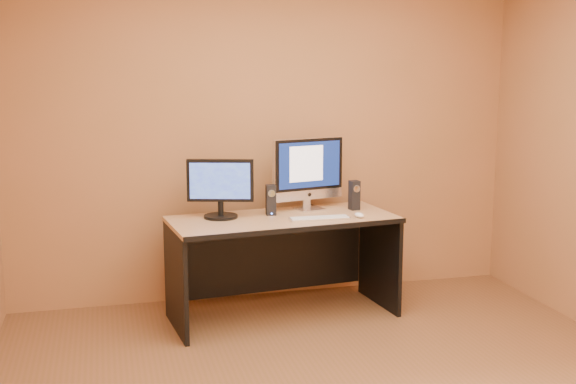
% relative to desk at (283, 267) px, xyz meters
% --- Properties ---
extents(walls, '(4.00, 4.00, 2.60)m').
position_rel_desk_xyz_m(walls, '(0.02, -1.44, 0.93)').
color(walls, '#A46842').
rests_on(walls, ground).
extents(desk, '(1.68, 0.87, 0.74)m').
position_rel_desk_xyz_m(desk, '(0.00, 0.00, 0.00)').
color(desk, tan).
rests_on(desk, ground).
extents(imac, '(0.61, 0.33, 0.55)m').
position_rel_desk_xyz_m(imac, '(0.26, 0.22, 0.65)').
color(imac, silver).
rests_on(imac, desk).
extents(second_monitor, '(0.53, 0.36, 0.42)m').
position_rel_desk_xyz_m(second_monitor, '(-0.44, 0.10, 0.58)').
color(second_monitor, black).
rests_on(second_monitor, desk).
extents(speaker_left, '(0.07, 0.08, 0.22)m').
position_rel_desk_xyz_m(speaker_left, '(-0.07, 0.10, 0.48)').
color(speaker_left, black).
rests_on(speaker_left, desk).
extents(speaker_right, '(0.08, 0.08, 0.22)m').
position_rel_desk_xyz_m(speaker_right, '(0.59, 0.13, 0.48)').
color(speaker_right, black).
rests_on(speaker_right, desk).
extents(keyboard, '(0.44, 0.13, 0.02)m').
position_rel_desk_xyz_m(keyboard, '(0.23, -0.13, 0.38)').
color(keyboard, silver).
rests_on(keyboard, desk).
extents(mouse, '(0.07, 0.11, 0.04)m').
position_rel_desk_xyz_m(mouse, '(0.53, -0.14, 0.39)').
color(mouse, white).
rests_on(mouse, desk).
extents(cable_a, '(0.07, 0.21, 0.01)m').
position_rel_desk_xyz_m(cable_a, '(0.34, 0.30, 0.38)').
color(cable_a, black).
rests_on(cable_a, desk).
extents(cable_b, '(0.07, 0.17, 0.01)m').
position_rel_desk_xyz_m(cable_b, '(0.22, 0.28, 0.38)').
color(cable_b, black).
rests_on(cable_b, desk).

